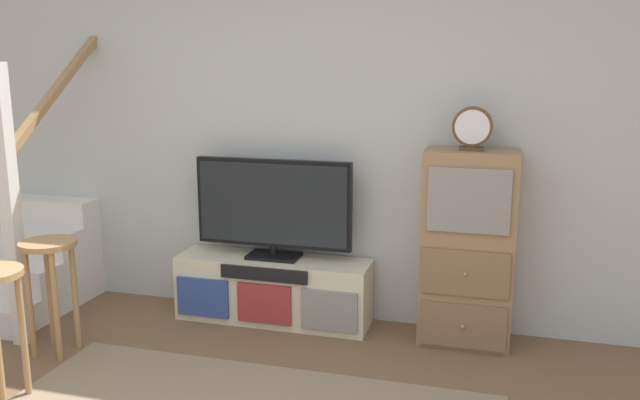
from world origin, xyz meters
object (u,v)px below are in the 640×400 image
Objects in this scene: media_console at (273,290)px; bar_stool_far at (50,271)px; television at (273,206)px; desk_clock at (472,129)px; side_cabinet at (468,249)px.

bar_stool_far reaches higher than media_console.
media_console is 0.60m from television.
television is at bearing 90.00° from media_console.
television is 1.43m from desk_clock.
television is (0.00, 0.02, 0.60)m from media_console.
desk_clock is at bearing 19.07° from bar_stool_far.
media_console is at bearing -179.56° from side_cabinet.
television is at bearing 37.45° from bar_stool_far.
side_cabinet is at bearing 0.44° from media_console.
media_console is at bearing 179.79° from desk_clock.
side_cabinet is (1.32, -0.01, -0.20)m from television.
desk_clock is 0.37× the size of bar_stool_far.
desk_clock is (-0.01, -0.02, 0.77)m from side_cabinet.
desk_clock reaches higher than television.
bar_stool_far is at bearing -142.55° from television.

